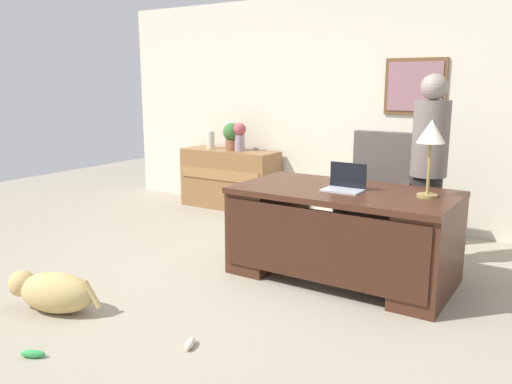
{
  "coord_description": "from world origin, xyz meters",
  "views": [
    {
      "loc": [
        2.38,
        -3.34,
        1.67
      ],
      "look_at": [
        0.03,
        0.3,
        0.75
      ],
      "focal_mm": 36.52,
      "sensor_mm": 36.0,
      "label": 1
    }
  ],
  "objects": [
    {
      "name": "dog_toy_bone",
      "position": [
        -0.37,
        -1.63,
        0.03
      ],
      "size": [
        0.16,
        0.12,
        0.05
      ],
      "primitive_type": "ellipsoid",
      "rotation": [
        0.0,
        0.0,
        3.64
      ],
      "color": "green",
      "rests_on": "ground_plane"
    },
    {
      "name": "desk_lamp",
      "position": [
        1.35,
        0.74,
        1.26
      ],
      "size": [
        0.22,
        0.22,
        0.61
      ],
      "color": "#9E8447",
      "rests_on": "desk"
    },
    {
      "name": "credenza",
      "position": [
        -1.64,
        2.25,
        0.39
      ],
      "size": [
        1.33,
        0.5,
        0.78
      ],
      "color": "olive",
      "rests_on": "ground_plane"
    },
    {
      "name": "laptop",
      "position": [
        0.7,
        0.64,
        0.84
      ],
      "size": [
        0.32,
        0.22,
        0.23
      ],
      "color": "#B2B5BA",
      "rests_on": "desk"
    },
    {
      "name": "desk",
      "position": [
        0.68,
        0.64,
        0.42
      ],
      "size": [
        1.83,
        0.99,
        0.78
      ],
      "color": "#422316",
      "rests_on": "ground_plane"
    },
    {
      "name": "armchair",
      "position": [
        0.63,
        1.6,
        0.51
      ],
      "size": [
        0.6,
        0.59,
        1.18
      ],
      "color": "#564C47",
      "rests_on": "ground_plane"
    },
    {
      "name": "dog_toy_plush",
      "position": [
        0.36,
        -1.0,
        0.03
      ],
      "size": [
        0.1,
        0.16,
        0.05
      ],
      "primitive_type": "ellipsoid",
      "rotation": [
        0.0,
        0.0,
        1.96
      ],
      "color": "beige",
      "rests_on": "ground_plane"
    },
    {
      "name": "person_standing",
      "position": [
        1.18,
        1.4,
        0.9
      ],
      "size": [
        0.32,
        0.32,
        1.74
      ],
      "color": "#262323",
      "rests_on": "ground_plane"
    },
    {
      "name": "vase_empty",
      "position": [
        -1.96,
        2.25,
        0.9
      ],
      "size": [
        0.11,
        0.11,
        0.24
      ],
      "primitive_type": "cylinder",
      "color": "silver",
      "rests_on": "credenza"
    },
    {
      "name": "back_wall",
      "position": [
        0.0,
        2.6,
        1.35
      ],
      "size": [
        7.0,
        0.16,
        2.7
      ],
      "color": "beige",
      "rests_on": "ground_plane"
    },
    {
      "name": "vase_with_flowers",
      "position": [
        -1.48,
        2.25,
        0.99
      ],
      "size": [
        0.17,
        0.17,
        0.37
      ],
      "color": "#9E8C9D",
      "rests_on": "credenza"
    },
    {
      "name": "dog_lying",
      "position": [
        -0.84,
        -1.13,
        0.16
      ],
      "size": [
        0.74,
        0.46,
        0.3
      ],
      "color": "tan",
      "rests_on": "ground_plane"
    },
    {
      "name": "ground_plane",
      "position": [
        0.0,
        0.0,
        0.0
      ],
      "size": [
        12.0,
        12.0,
        0.0
      ],
      "primitive_type": "plane",
      "color": "#9E937F"
    },
    {
      "name": "potted_plant",
      "position": [
        -1.6,
        2.25,
        0.98
      ],
      "size": [
        0.24,
        0.24,
        0.36
      ],
      "color": "brown",
      "rests_on": "credenza"
    }
  ]
}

